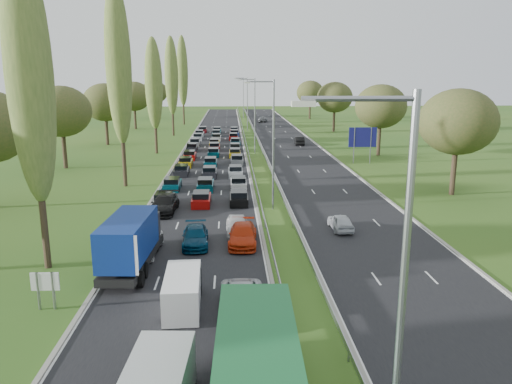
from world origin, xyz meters
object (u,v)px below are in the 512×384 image
object	(u,v)px
near_car_3	(164,204)
direction_sign	(363,139)
blue_lorry	(132,241)
info_sign	(45,286)
white_van_rear	(183,290)
near_car_2	(140,244)

from	to	relation	value
near_car_3	direction_sign	world-z (taller)	direction_sign
blue_lorry	info_sign	size ratio (longest dim) A/B	4.13
near_car_3	blue_lorry	bearing A→B (deg)	-88.48
white_van_rear	blue_lorry	bearing A→B (deg)	121.56
info_sign	direction_sign	distance (m)	53.27
white_van_rear	info_sign	xyz separation A→B (m)	(-7.30, 0.06, 0.39)
near_car_2	blue_lorry	bearing A→B (deg)	-87.42
blue_lorry	white_van_rear	size ratio (longest dim) A/B	1.83
blue_lorry	white_van_rear	xyz separation A→B (m)	(3.79, -5.74, -0.93)
info_sign	white_van_rear	bearing A→B (deg)	-0.49
white_van_rear	near_car_2	bearing A→B (deg)	112.62
white_van_rear	info_sign	bearing A→B (deg)	177.69
blue_lorry	info_sign	xyz separation A→B (m)	(-3.52, -5.68, -0.54)
near_car_2	direction_sign	bearing A→B (deg)	57.65
info_sign	near_car_3	bearing A→B (deg)	78.91
direction_sign	info_sign	bearing A→B (deg)	-122.76
direction_sign	white_van_rear	bearing A→B (deg)	-115.62
near_car_3	white_van_rear	world-z (taller)	white_van_rear
white_van_rear	direction_sign	xyz separation A→B (m)	(21.50, 44.83, 2.59)
near_car_2	near_car_3	distance (m)	11.21
direction_sign	near_car_3	bearing A→B (deg)	-134.66
blue_lorry	white_van_rear	bearing A→B (deg)	-53.05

